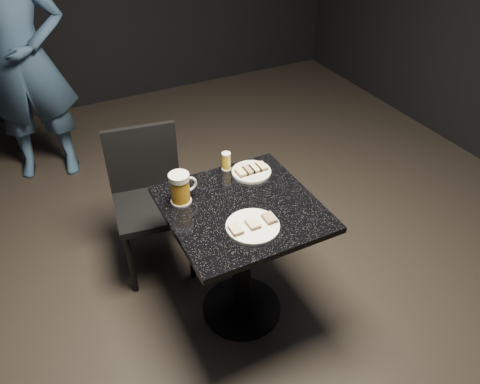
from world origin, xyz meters
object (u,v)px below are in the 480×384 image
plate_small (251,172)px  table (242,244)px  patron (23,61)px  beer_mug (180,188)px  plate_large (253,226)px  chair (149,193)px  beer_tumbler (226,161)px

plate_small → table: 0.38m
patron → beer_mug: size_ratio=11.50×
plate_small → beer_mug: size_ratio=1.29×
plate_large → beer_mug: (-0.21, 0.32, 0.07)m
plate_small → chair: bearing=138.5°
plate_small → table: size_ratio=0.27×
plate_small → chair: 0.66m
table → beer_tumbler: size_ratio=7.65×
table → chair: bearing=114.5°
plate_large → table: size_ratio=0.32×
patron → beer_tumbler: 1.83m
table → beer_tumbler: (0.07, 0.32, 0.29)m
table → beer_mug: beer_mug is taller
table → chair: size_ratio=0.86×
plate_small → table: plate_small is taller
patron → table: size_ratio=2.42×
plate_small → beer_mug: (-0.41, -0.06, 0.07)m
table → chair: (-0.28, 0.63, -0.01)m
plate_small → chair: (-0.45, 0.40, -0.26)m
plate_large → chair: bearing=108.2°
plate_large → beer_tumbler: beer_tumbler is taller
table → beer_mug: (-0.24, 0.16, 0.32)m
table → chair: chair is taller
beer_tumbler → chair: (-0.35, 0.31, -0.30)m
plate_large → beer_tumbler: (0.10, 0.47, 0.04)m
patron → plate_large: bearing=-58.5°
beer_mug → chair: 0.57m
beer_mug → plate_small: bearing=8.5°
plate_large → beer_mug: beer_mug is taller
beer_mug → beer_tumbler: bearing=26.3°
chair → table: bearing=-65.5°
plate_small → patron: patron is taller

